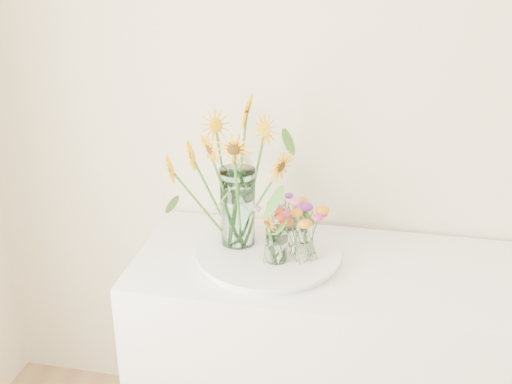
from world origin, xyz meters
TOP-DOWN VIEW (x-y plane):
  - counter at (-0.52, 1.93)m, footprint 1.40×0.60m
  - tray at (-0.76, 1.93)m, footprint 0.48×0.48m
  - mason_jar at (-0.88, 1.97)m, footprint 0.15×0.15m
  - sunflower_bouquet at (-0.88, 1.97)m, footprint 0.88×0.88m
  - small_vase_a at (-0.72, 1.87)m, footprint 0.07×0.07m
  - wildflower_posy_a at (-0.72, 1.87)m, footprint 0.19×0.19m
  - small_vase_b at (-0.64, 1.91)m, footprint 0.08×0.08m
  - wildflower_posy_b at (-0.64, 1.91)m, footprint 0.21×0.21m
  - small_vase_c at (-0.70, 2.00)m, footprint 0.06×0.06m
  - wildflower_posy_c at (-0.70, 2.00)m, footprint 0.18×0.18m

SIDE VIEW (x-z plane):
  - counter at x=-0.52m, z-range 0.00..0.90m
  - tray at x=-0.76m, z-range 0.90..0.92m
  - small_vase_c at x=-0.70m, z-range 0.93..1.02m
  - small_vase_b at x=-0.64m, z-range 0.93..1.04m
  - small_vase_a at x=-0.72m, z-range 0.93..1.05m
  - wildflower_posy_c at x=-0.70m, z-range 0.93..1.11m
  - wildflower_posy_b at x=-0.64m, z-range 0.93..1.13m
  - wildflower_posy_a at x=-0.72m, z-range 0.93..1.14m
  - mason_jar at x=-0.88m, z-range 0.92..1.21m
  - sunflower_bouquet at x=-0.88m, z-range 0.93..1.47m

